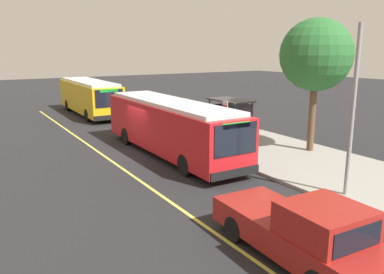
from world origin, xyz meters
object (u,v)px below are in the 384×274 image
(transit_bus_main, at_px, (170,125))
(waiting_bench, at_px, (230,131))
(pedestrian_commuter, at_px, (227,132))
(route_sign_post, at_px, (225,120))
(pickup_truck, at_px, (303,232))
(transit_bus_second, at_px, (89,96))

(transit_bus_main, relative_size, waiting_bench, 7.18)
(pedestrian_commuter, bearing_deg, route_sign_post, -45.12)
(transit_bus_main, distance_m, pedestrian_commuter, 3.22)
(transit_bus_main, bearing_deg, pedestrian_commuter, 70.67)
(transit_bus_main, bearing_deg, pickup_truck, -10.59)
(pedestrian_commuter, bearing_deg, transit_bus_second, -170.49)
(transit_bus_main, distance_m, pickup_truck, 11.73)
(pedestrian_commuter, bearing_deg, transit_bus_main, -109.33)
(waiting_bench, bearing_deg, transit_bus_second, -163.44)
(transit_bus_second, xyz_separation_m, waiting_bench, (14.53, 4.32, -0.98))
(pickup_truck, xyz_separation_m, waiting_bench, (-12.33, 6.72, -0.22))
(pickup_truck, bearing_deg, waiting_bench, 151.40)
(transit_bus_second, xyz_separation_m, pickup_truck, (26.86, -2.40, -0.76))
(transit_bus_second, bearing_deg, pickup_truck, -5.10)
(transit_bus_second, height_order, pickup_truck, transit_bus_second)
(waiting_bench, relative_size, pedestrian_commuter, 0.95)
(pickup_truck, xyz_separation_m, pedestrian_commuter, (-10.45, 5.15, 0.26))
(transit_bus_main, height_order, transit_bus_second, same)
(pickup_truck, height_order, route_sign_post, route_sign_post)
(transit_bus_second, relative_size, waiting_bench, 6.65)
(transit_bus_main, xyz_separation_m, route_sign_post, (1.63, 2.41, 0.34))
(transit_bus_main, relative_size, transit_bus_second, 1.08)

